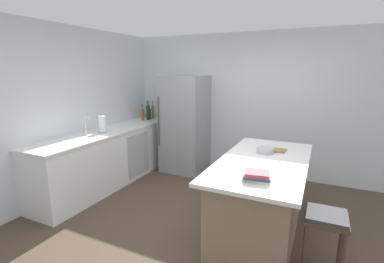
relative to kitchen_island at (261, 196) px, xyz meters
The scene contains 16 objects.
ground_plane 0.79m from the kitchen_island, 156.60° to the right, with size 7.20×7.20×0.00m, color #4C3D2D.
wall_rear 2.24m from the kitchen_island, 106.51° to the left, with size 6.00×0.10×2.60m, color silver.
wall_left 3.16m from the kitchen_island, behind, with size 0.10×6.00×2.60m, color silver.
counter_run_left 2.70m from the kitchen_island, behind, with size 0.67×2.90×0.94m.
kitchen_island is the anchor object (origin of this frame).
refrigerator 2.44m from the kitchen_island, 139.12° to the left, with size 0.78×0.79×1.83m.
bar_stool 0.89m from the kitchen_island, 39.54° to the right, with size 0.36×0.36×0.68m.
sink_faucet 2.79m from the kitchen_island, behind, with size 0.15×0.05×0.30m.
paper_towel_roll 2.72m from the kitchen_island, behind, with size 0.14×0.14×0.31m.
olive_oil_bottle 3.23m from the kitchen_island, 146.70° to the left, with size 0.06×0.06×0.36m.
syrup_bottle 3.21m from the kitchen_island, 148.35° to the left, with size 0.06×0.06×0.29m.
wine_bottle 3.13m from the kitchen_island, 149.57° to the left, with size 0.07×0.07×0.39m.
vinegar_bottle 3.14m from the kitchen_island, 151.68° to the left, with size 0.06×0.06×0.32m.
cookbook_stack 0.81m from the kitchen_island, 84.27° to the right, with size 0.27×0.22×0.09m.
mixing_bowl 0.57m from the kitchen_island, 98.11° to the left, with size 0.22×0.22×0.07m.
cutting_board 0.65m from the kitchen_island, 85.65° to the left, with size 0.31×0.20×0.02m.
Camera 1 is at (1.15, -2.84, 1.92)m, focal length 25.86 mm.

